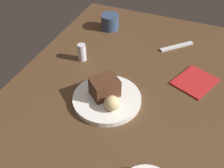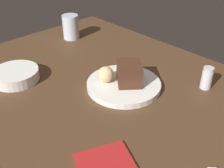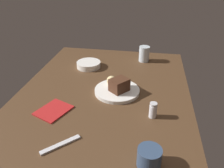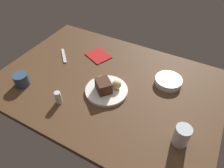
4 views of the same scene
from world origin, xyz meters
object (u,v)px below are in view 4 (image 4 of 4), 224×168
at_px(water_glass, 182,136).
at_px(side_bowl, 168,81).
at_px(coffee_cup, 21,80).
at_px(chocolate_cake_slice, 104,86).
at_px(bread_roll, 117,84).
at_px(salt_shaker, 58,98).
at_px(folded_napkin, 98,56).
at_px(dessert_spoon, 64,56).
at_px(dessert_plate, 106,90).

xyz_separation_m(water_glass, side_bowl, (0.15, -0.32, -0.03)).
bearing_deg(coffee_cup, chocolate_cake_slice, -159.49).
height_order(chocolate_cake_slice, bread_roll, chocolate_cake_slice).
relative_size(salt_shaker, side_bowl, 0.48).
xyz_separation_m(coffee_cup, folded_napkin, (-0.22, -0.42, -0.03)).
distance_m(bread_roll, dessert_spoon, 0.45).
distance_m(dessert_plate, coffee_cup, 0.46).
relative_size(salt_shaker, water_glass, 0.70).
height_order(dessert_plate, coffee_cup, coffee_cup).
bearing_deg(folded_napkin, coffee_cup, 61.62).
xyz_separation_m(bread_roll, side_bowl, (-0.22, -0.18, -0.02)).
xyz_separation_m(side_bowl, coffee_cup, (0.69, 0.38, 0.02)).
height_order(chocolate_cake_slice, coffee_cup, chocolate_cake_slice).
distance_m(dessert_plate, side_bowl, 0.34).
bearing_deg(dessert_plate, side_bowl, -140.75).
height_order(dessert_spoon, folded_napkin, dessert_spoon).
bearing_deg(dessert_plate, chocolate_cake_slice, 50.84).
bearing_deg(dessert_plate, bread_roll, -139.41).
bearing_deg(folded_napkin, chocolate_cake_slice, 126.38).
xyz_separation_m(salt_shaker, folded_napkin, (0.03, -0.42, -0.03)).
distance_m(dessert_spoon, folded_napkin, 0.22).
relative_size(dessert_plate, bread_roll, 4.61).
xyz_separation_m(bread_roll, salt_shaker, (0.21, 0.21, -0.01)).
bearing_deg(side_bowl, bread_roll, 38.99).
distance_m(chocolate_cake_slice, dessert_spoon, 0.42).
height_order(bread_roll, side_bowl, bread_roll).
relative_size(chocolate_cake_slice, water_glass, 0.87).
xyz_separation_m(chocolate_cake_slice, water_glass, (-0.42, 0.10, 0.00)).
height_order(bread_roll, coffee_cup, same).
distance_m(salt_shaker, dessert_spoon, 0.39).
relative_size(salt_shaker, coffee_cup, 0.87).
relative_size(dessert_spoon, folded_napkin, 1.06).
bearing_deg(dessert_spoon, salt_shaker, -9.92).
height_order(chocolate_cake_slice, dessert_spoon, chocolate_cake_slice).
relative_size(water_glass, folded_napkin, 0.69).
bearing_deg(folded_napkin, dessert_spoon, 28.89).
bearing_deg(water_glass, dessert_plate, -15.01).
height_order(water_glass, dessert_spoon, water_glass).
xyz_separation_m(water_glass, coffee_cup, (0.84, 0.06, -0.02)).
bearing_deg(side_bowl, coffee_cup, 29.01).
height_order(water_glass, folded_napkin, water_glass).
bearing_deg(chocolate_cake_slice, dessert_plate, -129.16).
bearing_deg(chocolate_cake_slice, coffee_cup, 20.51).
height_order(bread_roll, salt_shaker, salt_shaker).
relative_size(coffee_cup, folded_napkin, 0.55).
bearing_deg(coffee_cup, bread_roll, -156.55).
height_order(dessert_plate, side_bowl, side_bowl).
height_order(chocolate_cake_slice, salt_shaker, chocolate_cake_slice).
distance_m(bread_roll, folded_napkin, 0.33).
bearing_deg(dessert_spoon, chocolate_cake_slice, 23.13).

